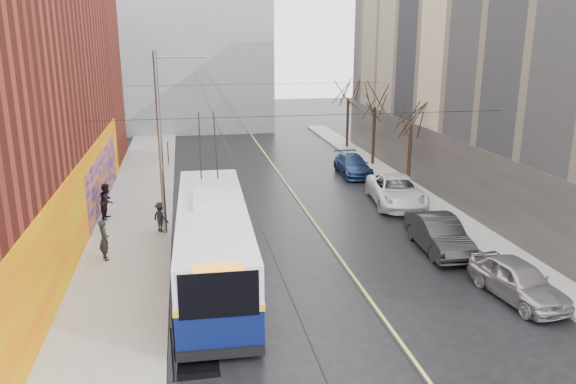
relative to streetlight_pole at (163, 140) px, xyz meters
name	(u,v)px	position (x,y,z in m)	size (l,w,h in m)	color
ground	(341,320)	(6.14, -10.00, -4.85)	(140.00, 140.00, 0.00)	black
sidewalk_left	(134,223)	(-1.86, 2.00, -4.77)	(4.00, 60.00, 0.15)	gray
sidewalk_right	(434,206)	(15.14, 2.00, -4.77)	(2.00, 60.00, 0.15)	gray
lane_line	(301,204)	(7.64, 4.00, -4.84)	(0.12, 50.00, 0.01)	#BFB74C
building_right	(553,64)	(23.13, 4.00, 3.15)	(14.06, 36.00, 16.00)	tan
building_far	(171,41)	(0.14, 34.99, 4.17)	(20.50, 12.10, 18.00)	gray
streetlight_pole	(163,140)	(0.00, 0.00, 0.00)	(2.65, 0.60, 9.00)	slate
catenary_wires	(229,98)	(3.60, 4.77, 1.40)	(18.00, 60.00, 0.22)	black
tree_near	(412,113)	(15.14, 6.00, 0.13)	(3.20, 3.20, 6.40)	black
tree_mid	(375,97)	(15.14, 13.00, 0.41)	(3.20, 3.20, 6.68)	black
tree_far	(348,89)	(15.14, 20.00, 0.30)	(3.20, 3.20, 6.57)	black
puddle	(176,353)	(0.40, -11.11, -4.84)	(2.62, 3.17, 0.01)	black
pigeons_flying	(223,97)	(2.93, -0.06, 1.96)	(3.54, 1.09, 1.70)	slate
trolleybus	(213,240)	(1.94, -5.72, -3.16)	(3.26, 12.89, 6.06)	#081141
parked_car_a	(518,280)	(13.14, -9.63, -4.09)	(1.79, 4.44, 1.51)	#9D9CA1
parked_car_b	(439,234)	(12.36, -4.45, -4.04)	(1.71, 4.92, 1.62)	black
parked_car_c	(396,191)	(13.14, 2.93, -4.02)	(2.75, 5.97, 1.66)	white
parked_car_d	(353,165)	(12.75, 10.40, -4.14)	(1.99, 4.89, 1.42)	navy
following_car	(203,184)	(2.02, 7.09, -4.14)	(1.67, 4.16, 1.42)	#AAABAF
pedestrian_a	(104,240)	(-2.67, -3.12, -3.79)	(0.66, 0.44, 1.82)	black
pedestrian_b	(107,201)	(-3.25, 2.87, -3.73)	(0.94, 0.73, 1.93)	black
pedestrian_c	(161,217)	(-0.36, 0.18, -3.93)	(0.99, 0.57, 1.53)	black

